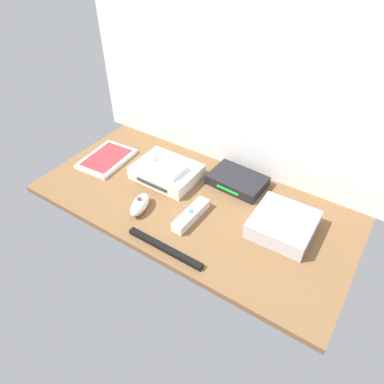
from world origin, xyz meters
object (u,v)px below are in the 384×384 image
Objects in this scene: game_case at (107,159)px; sensor_bar at (165,248)px; network_router at (237,180)px; remote_wand at (191,215)px; remote_classic_pad at (164,166)px; mini_computer at (283,224)px; remote_nunchuk at (140,205)px; game_console at (167,172)px.

game_case is 47.79cm from sensor_bar.
network_router is (45.77, 13.79, 0.94)cm from game_case.
game_case is at bearing 170.64° from remote_wand.
game_case is 1.34× the size of remote_classic_pad.
sensor_bar is (-23.94, -24.31, -1.94)cm from mini_computer.
remote_nunchuk reaches higher than network_router.
game_case is (-23.83, -4.26, -1.44)cm from game_console.
mini_computer is 1.17× the size of remote_classic_pad.
remote_wand reaches higher than sensor_bar.
sensor_bar is (-3.34, -35.77, -1.00)cm from network_router.
mini_computer reaches higher than sensor_bar.
mini_computer is 23.59cm from network_router.
remote_wand is at bearing -157.05° from mini_computer.
mini_computer reaches higher than game_console.
sensor_bar is (18.60, -26.25, -1.50)cm from game_console.
sensor_bar is at bearing -85.98° from remote_wand.
game_console is at bearing 125.62° from sensor_bar.
remote_classic_pad is at bearing -150.89° from network_router.
mini_computer is at bearing -2.31° from game_console.
mini_computer reaches higher than remote_wand.
network_router is 1.72× the size of remote_nunchuk.
remote_nunchuk is 18.10cm from sensor_bar.
game_case is 1.84× the size of remote_nunchuk.
network_router is at bearing 39.25° from remote_nunchuk.
remote_wand is at bearing -34.11° from game_console.
remote_nunchuk is (2.78, -17.55, -0.16)cm from game_console.
mini_computer is 0.93× the size of network_router.
sensor_bar is at bearing -134.56° from mini_computer.
sensor_bar is (42.43, -21.99, -0.06)cm from game_case.
mini_computer is 34.17cm from sensor_bar.
remote_nunchuk is at bearing -80.68° from game_console.
game_console reaches higher than remote_wand.
remote_nunchuk is at bearing -76.47° from remote_classic_pad.
remote_classic_pad reaches higher than mini_computer.
network_router is at bearing 81.34° from remote_wand.
network_router reaches higher than sensor_bar.
game_console is 1.95× the size of remote_nunchuk.
remote_wand is at bearing -28.00° from remote_classic_pad.
game_case is at bearing -178.00° from mini_computer.
game_console is 1.13× the size of network_router.
game_case is 1.07× the size of network_router.
remote_wand is at bearing -97.13° from network_router.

